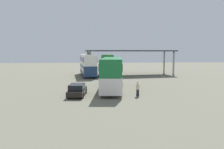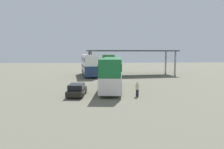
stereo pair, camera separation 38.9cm
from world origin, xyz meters
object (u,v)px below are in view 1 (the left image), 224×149
at_px(parked_hatchback, 77,90).
at_px(pedestrian_waiting, 138,89).
at_px(double_decker_mid_row, 108,64).
at_px(double_decker_main, 112,72).
at_px(double_decker_near_canopy, 88,64).

distance_m(parked_hatchback, pedestrian_waiting, 6.73).
bearing_deg(parked_hatchback, double_decker_mid_row, -7.83).
bearing_deg(double_decker_mid_row, parked_hatchback, 171.28).
bearing_deg(double_decker_mid_row, double_decker_main, -177.93).
xyz_separation_m(parked_hatchback, pedestrian_waiting, (6.70, -0.65, 0.12)).
xyz_separation_m(double_decker_main, parked_hatchback, (-4.12, -3.40, -1.59)).
relative_size(parked_hatchback, pedestrian_waiting, 2.57).
bearing_deg(parked_hatchback, pedestrian_waiting, -91.72).
distance_m(double_decker_main, pedestrian_waiting, 5.02).
bearing_deg(pedestrian_waiting, double_decker_near_canopy, 124.13).
relative_size(double_decker_near_canopy, pedestrian_waiting, 6.69).
xyz_separation_m(double_decker_main, double_decker_near_canopy, (-3.90, 15.81, 0.11)).
distance_m(double_decker_main, double_decker_near_canopy, 16.28).
height_order(double_decker_main, double_decker_mid_row, double_decker_mid_row).
height_order(double_decker_mid_row, pedestrian_waiting, double_decker_mid_row).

